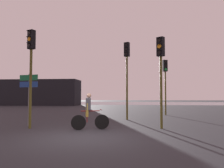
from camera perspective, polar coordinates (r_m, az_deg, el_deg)
ground_plane at (r=8.23m, az=-6.98°, el=-13.67°), size 120.00×120.00×0.00m
water_strip at (r=42.51m, az=3.11°, el=-5.00°), size 80.00×16.00×0.01m
distant_building at (r=35.77m, az=-19.47°, el=-2.12°), size 13.59×4.00×3.88m
traffic_light_far_right at (r=17.47m, az=13.74°, el=1.90°), size 0.38×0.40×4.28m
traffic_light_center at (r=13.88m, az=3.90°, el=4.68°), size 0.39×0.40×4.89m
traffic_light_near_right at (r=10.45m, az=12.62°, el=5.00°), size 0.40×0.42×4.25m
traffic_light_near_left at (r=10.97m, az=-20.41°, el=5.93°), size 0.39×0.41×4.60m
direction_sign_post at (r=11.63m, az=-20.91°, el=-1.47°), size 1.07×0.31×2.60m
cyclist at (r=9.86m, az=-6.03°, el=-7.08°), size 1.64×0.64×1.62m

